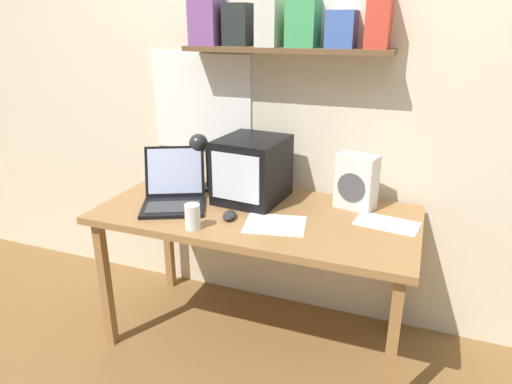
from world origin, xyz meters
TOP-DOWN VIEW (x-y plane):
  - ground_plane at (0.00, 0.00)m, footprint 12.00×12.00m
  - back_wall at (-0.00, 0.43)m, footprint 5.60×0.24m
  - corner_desk at (0.00, 0.00)m, footprint 1.52×0.73m
  - crt_monitor at (-0.08, 0.15)m, footprint 0.34×0.38m
  - laptop at (-0.42, -0.04)m, footprint 0.42×0.44m
  - desk_lamp at (-0.37, 0.17)m, footprint 0.13×0.17m
  - juice_glass at (-0.19, -0.28)m, footprint 0.07×0.07m
  - space_heater at (0.44, 0.22)m, footprint 0.21×0.16m
  - computer_mouse at (-0.09, -0.12)m, footprint 0.08×0.12m
  - open_notebook at (0.14, -0.11)m, footprint 0.31×0.27m
  - loose_paper_near_monitor at (0.61, 0.07)m, footprint 0.30×0.20m

SIDE VIEW (x-z plane):
  - ground_plane at x=0.00m, z-range 0.00..0.00m
  - corner_desk at x=0.00m, z-range 0.30..1.04m
  - open_notebook at x=0.14m, z-range 0.74..0.74m
  - loose_paper_near_monitor at x=0.61m, z-range 0.74..0.74m
  - computer_mouse at x=-0.09m, z-range 0.74..0.77m
  - juice_glass at x=-0.19m, z-range 0.73..0.84m
  - laptop at x=-0.42m, z-range 0.67..0.93m
  - space_heater at x=0.44m, z-range 0.74..1.01m
  - crt_monitor at x=-0.08m, z-range 0.74..1.06m
  - desk_lamp at x=-0.37m, z-range 0.79..1.11m
  - back_wall at x=0.00m, z-range 0.01..2.61m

